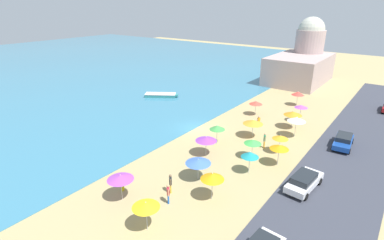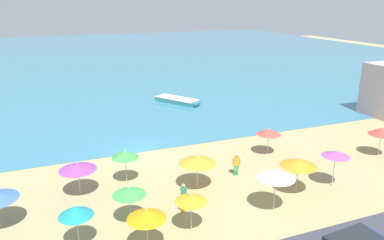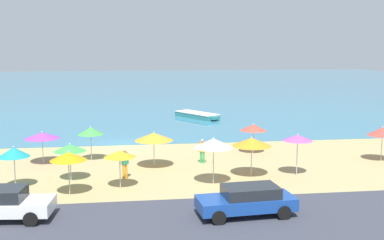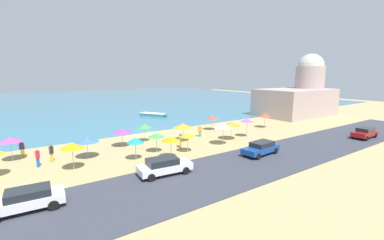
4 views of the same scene
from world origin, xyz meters
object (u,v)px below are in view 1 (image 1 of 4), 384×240
Objects in this scene: beach_umbrella_9 at (253,142)px; beach_umbrella_10 at (280,137)px; beach_umbrella_4 at (298,93)px; beach_umbrella_15 at (146,205)px; beach_umbrella_5 at (217,127)px; bather_4 at (265,140)px; beach_umbrella_11 at (198,161)px; bather_0 at (171,183)px; beach_umbrella_14 at (297,119)px; beach_umbrella_13 at (256,103)px; beach_umbrella_8 at (279,147)px; bather_1 at (259,121)px; beach_umbrella_0 at (301,106)px; beach_umbrella_7 at (293,113)px; beach_umbrella_2 at (212,176)px; beach_umbrella_3 at (250,154)px; parked_car_1 at (304,181)px; harbor_fortress at (303,61)px; beach_umbrella_12 at (120,177)px; beach_umbrella_6 at (206,139)px; parked_car_3 at (343,141)px; bather_2 at (122,181)px; skiff_nearshore at (161,95)px; bather_3 at (168,193)px.

beach_umbrella_9 is 3.42m from beach_umbrella_10.
beach_umbrella_4 is 0.98× the size of beach_umbrella_15.
beach_umbrella_5 reaches higher than bather_4.
beach_umbrella_11 is 1.31× the size of bather_0.
beach_umbrella_14 is at bearing -14.58° from bather_0.
beach_umbrella_13 is 22.38m from bather_0.
beach_umbrella_8 reaches higher than bather_1.
beach_umbrella_11 is (-9.55, 4.09, -0.03)m from beach_umbrella_10.
beach_umbrella_4 is 20.46m from beach_umbrella_9.
beach_umbrella_7 is (-2.79, 0.13, -0.21)m from beach_umbrella_0.
beach_umbrella_13 is at bearing 156.81° from beach_umbrella_4.
beach_umbrella_3 is (5.67, -0.57, -0.22)m from beach_umbrella_2.
beach_umbrella_3 is at bearing -40.91° from beach_umbrella_11.
bather_0 is (-9.88, 2.86, -0.92)m from beach_umbrella_9.
beach_umbrella_2 is at bearing 137.04° from parked_car_1.
beach_umbrella_0 reaches higher than parked_car_1.
bather_4 is at bearing -168.29° from harbor_fortress.
beach_umbrella_5 is (3.69, 6.02, 0.02)m from beach_umbrella_3.
beach_umbrella_10 is at bearing -97.68° from bather_4.
beach_umbrella_8 reaches higher than beach_umbrella_13.
beach_umbrella_2 is 7.54m from beach_umbrella_12.
beach_umbrella_3 is 1.08× the size of beach_umbrella_10.
beach_umbrella_6 is at bearing 109.44° from beach_umbrella_8.
beach_umbrella_2 is 11.48m from beach_umbrella_10.
beach_umbrella_6 is at bearing 133.56° from parked_car_3.
beach_umbrella_8 is 1.30× the size of bather_0.
parked_car_1 is (9.77, -12.66, -0.15)m from bather_2.
parked_car_1 is at bearing -52.35° from bather_2.
beach_umbrella_5 is 1.06× the size of beach_umbrella_9.
bather_2 is at bearing -144.45° from skiff_nearshore.
beach_umbrella_15 is (-11.51, 2.36, 0.14)m from beach_umbrella_3.
bather_4 is (12.99, -2.87, -0.01)m from bather_0.
beach_umbrella_14 is (-5.33, -1.18, 0.06)m from beach_umbrella_0.
beach_umbrella_10 is (2.62, 0.90, -0.16)m from beach_umbrella_8.
beach_umbrella_8 is (-10.37, -2.27, -0.02)m from beach_umbrella_7.
beach_umbrella_12 is (-15.92, 7.36, 0.24)m from beach_umbrella_10.
beach_umbrella_12 is 25.38m from beach_umbrella_13.
beach_umbrella_15 is 14.17m from parked_car_1.
bather_3 is (-2.57, 2.59, -1.24)m from beach_umbrella_2.
beach_umbrella_0 is 5.46m from beach_umbrella_14.
beach_umbrella_3 is 1.44× the size of bather_1.
harbor_fortress is (28.90, 14.29, 3.35)m from parked_car_3.
beach_umbrella_15 is at bearing -172.88° from beach_umbrella_11.
beach_umbrella_3 reaches higher than beach_umbrella_6.
beach_umbrella_8 is 12.38m from bather_3.
beach_umbrella_7 is 28.09m from harbor_fortress.
beach_umbrella_9 is 11.33m from bather_3.
beach_umbrella_3 is 1.36× the size of bather_2.
beach_umbrella_14 is (-4.25, -7.35, 0.47)m from beach_umbrella_13.
beach_umbrella_7 reaches higher than beach_umbrella_6.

